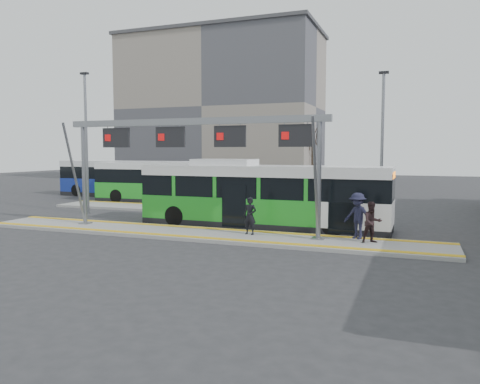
{
  "coord_description": "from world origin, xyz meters",
  "views": [
    {
      "loc": [
        9.32,
        -19.05,
        3.84
      ],
      "look_at": [
        0.96,
        3.0,
        1.78
      ],
      "focal_mm": 35.0,
      "sensor_mm": 36.0,
      "label": 1
    }
  ],
  "objects_px": {
    "gantry": "(192,141)",
    "passenger_b": "(372,222)",
    "passenger_c": "(357,216)",
    "passenger_a": "(250,216)",
    "hero_bus": "(262,196)"
  },
  "relations": [
    {
      "from": "gantry",
      "to": "passenger_b",
      "type": "bearing_deg",
      "value": 0.33
    },
    {
      "from": "passenger_b",
      "to": "gantry",
      "type": "bearing_deg",
      "value": 149.53
    },
    {
      "from": "passenger_b",
      "to": "passenger_c",
      "type": "xyz_separation_m",
      "value": [
        -0.66,
        0.68,
        0.14
      ]
    },
    {
      "from": "passenger_a",
      "to": "passenger_b",
      "type": "distance_m",
      "value": 5.25
    },
    {
      "from": "hero_bus",
      "to": "passenger_b",
      "type": "height_order",
      "value": "hero_bus"
    },
    {
      "from": "hero_bus",
      "to": "passenger_b",
      "type": "xyz_separation_m",
      "value": [
        5.63,
        -2.94,
        -0.59
      ]
    },
    {
      "from": "gantry",
      "to": "passenger_c",
      "type": "bearing_deg",
      "value": 5.61
    },
    {
      "from": "hero_bus",
      "to": "passenger_b",
      "type": "distance_m",
      "value": 6.38
    },
    {
      "from": "gantry",
      "to": "hero_bus",
      "type": "xyz_separation_m",
      "value": [
        2.41,
        2.99,
        -2.73
      ]
    },
    {
      "from": "gantry",
      "to": "passenger_a",
      "type": "distance_m",
      "value": 4.33
    },
    {
      "from": "hero_bus",
      "to": "passenger_a",
      "type": "xyz_separation_m",
      "value": [
        0.38,
        -2.9,
        -0.59
      ]
    },
    {
      "from": "passenger_a",
      "to": "passenger_c",
      "type": "bearing_deg",
      "value": 14.2
    },
    {
      "from": "gantry",
      "to": "passenger_c",
      "type": "relative_size",
      "value": 6.65
    },
    {
      "from": "hero_bus",
      "to": "passenger_c",
      "type": "bearing_deg",
      "value": -24.05
    },
    {
      "from": "passenger_a",
      "to": "passenger_c",
      "type": "height_order",
      "value": "passenger_c"
    }
  ]
}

